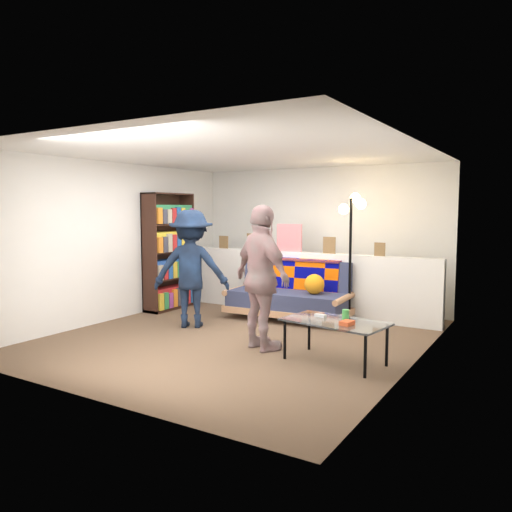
{
  "coord_description": "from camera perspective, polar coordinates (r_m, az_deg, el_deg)",
  "views": [
    {
      "loc": [
        3.52,
        -5.43,
        1.7
      ],
      "look_at": [
        0.0,
        0.4,
        1.05
      ],
      "focal_mm": 35.0,
      "sensor_mm": 36.0,
      "label": 1
    }
  ],
  "objects": [
    {
      "name": "ground",
      "position": [
        6.69,
        -1.79,
        -9.26
      ],
      "size": [
        5.0,
        5.0,
        0.0
      ],
      "primitive_type": "plane",
      "color": "brown",
      "rests_on": "ground"
    },
    {
      "name": "room_shell",
      "position": [
        6.88,
        0.31,
        5.21
      ],
      "size": [
        4.6,
        5.05,
        2.45
      ],
      "color": "silver",
      "rests_on": "ground"
    },
    {
      "name": "half_wall_ledge",
      "position": [
        8.13,
        5.11,
        -3.06
      ],
      "size": [
        4.45,
        0.15,
        1.0
      ],
      "primitive_type": "cube",
      "color": "silver",
      "rests_on": "ground"
    },
    {
      "name": "ledge_decor",
      "position": [
        8.15,
        3.66,
        1.75
      ],
      "size": [
        2.97,
        0.02,
        0.45
      ],
      "color": "brown",
      "rests_on": "half_wall_ledge"
    },
    {
      "name": "futon_sofa",
      "position": [
        7.73,
        4.0,
        -4.42
      ],
      "size": [
        1.93,
        1.01,
        0.81
      ],
      "color": "#B07C56",
      "rests_on": "ground"
    },
    {
      "name": "bookshelf",
      "position": [
        8.56,
        -9.92,
        0.09
      ],
      "size": [
        0.33,
        0.98,
        1.96
      ],
      "color": "black",
      "rests_on": "ground"
    },
    {
      "name": "coffee_table",
      "position": [
        5.6,
        9.08,
        -7.65
      ],
      "size": [
        1.2,
        0.78,
        0.58
      ],
      "color": "black",
      "rests_on": "ground"
    },
    {
      "name": "floor_lamp",
      "position": [
        7.51,
        10.92,
        2.82
      ],
      "size": [
        0.44,
        0.35,
        1.93
      ],
      "color": "black",
      "rests_on": "ground"
    },
    {
      "name": "person_left",
      "position": [
        7.21,
        -7.42,
        -1.44
      ],
      "size": [
        1.25,
        1.08,
        1.68
      ],
      "primitive_type": "imported",
      "rotation": [
        0.0,
        0.0,
        3.66
      ],
      "color": "black",
      "rests_on": "ground"
    },
    {
      "name": "person_right",
      "position": [
        5.96,
        0.71,
        -2.52
      ],
      "size": [
        1.11,
        0.84,
        1.75
      ],
      "primitive_type": "imported",
      "rotation": [
        0.0,
        0.0,
        2.68
      ],
      "color": "tan",
      "rests_on": "ground"
    }
  ]
}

